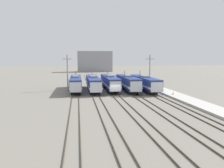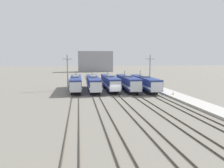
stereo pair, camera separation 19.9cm
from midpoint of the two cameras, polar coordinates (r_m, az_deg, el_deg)
ground_plane at (r=48.27m, az=1.20°, el=-3.26°), size 400.00×400.00×0.00m
rail_pair_far_left at (r=47.57m, az=-9.39°, el=-3.41°), size 1.50×120.00×0.15m
rail_pair_center_left at (r=47.71m, az=-4.05°, el=-3.30°), size 1.51×120.00×0.15m
rail_pair_center at (r=48.26m, az=1.20°, el=-3.17°), size 1.51×120.00×0.15m
rail_pair_center_right at (r=49.21m, az=6.29°, el=-3.02°), size 1.51×120.00×0.15m
rail_pair_far_right at (r=50.52m, az=11.16°, el=-2.85°), size 1.50×120.00×0.15m
locomotive_far_left at (r=56.66m, az=-9.32°, el=0.21°), size 2.79×17.76×4.90m
locomotive_center_left at (r=56.30m, az=-4.81°, el=0.24°), size 2.86×18.64×4.43m
locomotive_center at (r=57.27m, az=-0.43°, el=0.40°), size 2.83×18.47×4.71m
locomotive_center_right at (r=56.26m, az=4.31°, el=0.30°), size 2.93×17.17×4.98m
locomotive_far_right at (r=57.11m, az=8.72°, el=0.26°), size 3.04×18.60×5.10m
catenary_tower_left at (r=58.53m, az=-11.42°, el=3.15°), size 2.48×0.34×9.32m
catenary_tower_right at (r=61.70m, az=9.97°, el=3.35°), size 2.48×0.34×9.32m
platform at (r=52.16m, az=15.72°, el=-2.57°), size 4.00×120.00×0.35m
traffic_cone at (r=50.36m, az=15.79°, el=-2.30°), size 0.32×0.32×0.68m
depot_building at (r=139.02m, az=-4.35°, el=5.88°), size 21.55×8.20×12.83m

